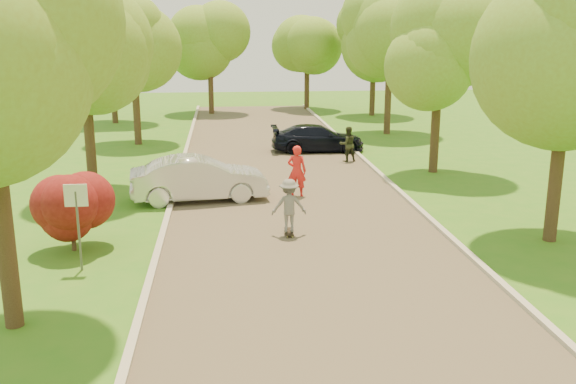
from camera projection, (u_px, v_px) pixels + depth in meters
name	position (u px, v px, depth m)	size (l,w,h in m)	color
ground	(344.00, 333.00, 12.52)	(100.00, 100.00, 0.00)	#33741B
road	(297.00, 217.00, 20.23)	(8.00, 60.00, 0.01)	#4C4438
curb_left	(167.00, 219.00, 19.81)	(0.18, 60.00, 0.12)	#B2AD9E
curb_right	(422.00, 212.00, 20.62)	(0.18, 60.00, 0.12)	#B2AD9E
street_sign	(77.00, 209.00, 15.41)	(0.55, 0.06, 2.17)	#59595E
red_shrub	(71.00, 211.00, 16.92)	(1.70, 1.70, 1.95)	#382619
tree_l_midb	(89.00, 64.00, 22.28)	(4.30, 4.20, 6.62)	#382619
tree_l_far	(137.00, 35.00, 31.74)	(4.92, 4.80, 7.79)	#382619
tree_r_midb	(444.00, 52.00, 25.46)	(4.51, 4.40, 7.01)	#382619
tree_r_far	(395.00, 28.00, 34.93)	(5.33, 5.20, 8.34)	#382619
tree_bg_a	(113.00, 37.00, 39.26)	(5.12, 5.00, 7.72)	#382619
tree_bg_b	(378.00, 33.00, 42.82)	(5.12, 5.00, 7.95)	#382619
tree_bg_c	(213.00, 40.00, 43.78)	(4.92, 4.80, 7.33)	#382619
tree_bg_d	(310.00, 36.00, 46.33)	(5.12, 5.00, 7.72)	#382619
silver_sedan	(199.00, 179.00, 22.03)	(1.63, 4.66, 1.54)	silver
dark_sedan	(318.00, 138.00, 30.98)	(1.81, 4.46, 1.29)	black
longboard	(289.00, 232.00, 18.49)	(0.23, 0.80, 0.09)	black
skateboarder	(289.00, 206.00, 18.29)	(1.00, 0.57, 1.55)	slate
person_striped	(297.00, 171.00, 22.55)	(0.67, 0.44, 1.83)	red
person_olive	(348.00, 144.00, 28.53)	(0.77, 0.60, 1.58)	#262D1B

